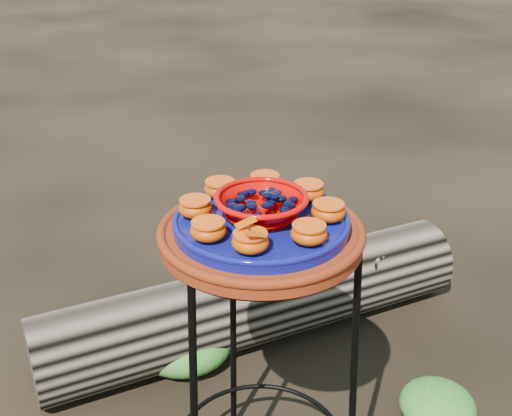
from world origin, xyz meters
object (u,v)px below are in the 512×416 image
object	(u,v)px
plant_stand	(261,378)
red_bowl	(261,207)
driftwood_log	(255,303)
terracotta_saucer	(261,236)
cobalt_plate	(261,223)

from	to	relation	value
plant_stand	red_bowl	size ratio (longest dim) A/B	4.02
plant_stand	driftwood_log	xyz separation A→B (m)	(0.19, 0.58, -0.22)
terracotta_saucer	plant_stand	bearing A→B (deg)	0.00
plant_stand	terracotta_saucer	world-z (taller)	terracotta_saucer
terracotta_saucer	red_bowl	distance (m)	0.06
terracotta_saucer	cobalt_plate	xyz separation A→B (m)	(0.00, 0.00, 0.03)
driftwood_log	cobalt_plate	bearing A→B (deg)	-108.05
cobalt_plate	driftwood_log	xyz separation A→B (m)	(0.19, 0.58, -0.61)
terracotta_saucer	driftwood_log	world-z (taller)	terracotta_saucer
cobalt_plate	driftwood_log	distance (m)	0.87
driftwood_log	plant_stand	bearing A→B (deg)	-108.05
cobalt_plate	driftwood_log	world-z (taller)	cobalt_plate
cobalt_plate	plant_stand	bearing A→B (deg)	0.00
driftwood_log	red_bowl	bearing A→B (deg)	-108.05
plant_stand	red_bowl	world-z (taller)	red_bowl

